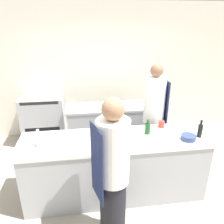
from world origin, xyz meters
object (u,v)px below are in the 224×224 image
(bottle_vinegar, at_px, (39,139))
(bowl_prep_small, at_px, (116,137))
(chef_at_prep_near, at_px, (113,174))
(bottle_olive_oil, at_px, (148,128))
(bowl_wooden_salad, at_px, (188,137))
(cup, at_px, (161,124))
(bottle_wine, at_px, (200,130))
(bowl_mixing_large, at_px, (169,133))
(oven_range, at_px, (44,119))
(chef_at_stove, at_px, (153,118))
(bowl_ceramic_blue, at_px, (136,138))

(bottle_vinegar, distance_m, bowl_prep_small, 1.00)
(chef_at_prep_near, relative_size, bottle_olive_oil, 7.86)
(bowl_wooden_salad, relative_size, cup, 2.00)
(bottle_wine, distance_m, bowl_prep_small, 1.15)
(bottle_olive_oil, xyz_separation_m, bowl_prep_small, (-0.47, -0.10, -0.04))
(bottle_wine, height_order, bowl_prep_small, bottle_wine)
(bottle_olive_oil, bearing_deg, bottle_vinegar, -174.69)
(bowl_mixing_large, height_order, bowl_wooden_salad, bowl_mixing_large)
(bottle_wine, relative_size, bowl_prep_small, 0.99)
(oven_range, bearing_deg, bowl_mixing_large, -42.21)
(bottle_vinegar, relative_size, cup, 2.37)
(oven_range, height_order, bottle_vinegar, bottle_vinegar)
(oven_range, distance_m, chef_at_stove, 2.32)
(oven_range, height_order, cup, cup)
(bottle_wine, bearing_deg, chef_at_stove, 118.87)
(bottle_vinegar, bearing_deg, cup, 10.30)
(bowl_mixing_large, xyz_separation_m, bowl_ceramic_blue, (-0.48, -0.04, -0.01))
(chef_at_stove, xyz_separation_m, cup, (-0.00, -0.38, 0.06))
(bowl_wooden_salad, bearing_deg, bowl_ceramic_blue, 173.17)
(oven_range, xyz_separation_m, bowl_mixing_large, (1.99, -1.81, 0.46))
(bowl_mixing_large, xyz_separation_m, cup, (-0.01, 0.30, 0.01))
(bottle_wine, distance_m, bowl_wooden_salad, 0.20)
(chef_at_stove, height_order, bowl_ceramic_blue, chef_at_stove)
(bowl_mixing_large, distance_m, cup, 0.30)
(bowl_wooden_salad, xyz_separation_m, cup, (-0.23, 0.42, 0.02))
(chef_at_prep_near, relative_size, bottle_wine, 6.98)
(oven_range, relative_size, bottle_olive_oil, 4.55)
(bowl_prep_small, height_order, cup, cup)
(chef_at_stove, distance_m, bowl_prep_small, 0.99)
(bottle_wine, bearing_deg, oven_range, 141.93)
(chef_at_stove, height_order, bowl_wooden_salad, chef_at_stove)
(bottle_olive_oil, xyz_separation_m, cup, (0.27, 0.18, -0.04))
(chef_at_stove, height_order, bowl_mixing_large, chef_at_stove)
(bowl_mixing_large, height_order, cup, cup)
(cup, bearing_deg, bowl_mixing_large, -88.42)
(bowl_prep_small, bearing_deg, chef_at_stove, 41.96)
(bowl_wooden_salad, bearing_deg, bottle_wine, 16.46)
(bowl_mixing_large, height_order, bowl_ceramic_blue, bowl_mixing_large)
(bowl_ceramic_blue, distance_m, bowl_wooden_salad, 0.71)
(oven_range, xyz_separation_m, chef_at_prep_near, (1.11, -2.46, 0.37))
(bowl_wooden_salad, bearing_deg, oven_range, 138.85)
(bowl_mixing_large, bearing_deg, bottle_vinegar, -179.37)
(bottle_olive_oil, bearing_deg, bottle_wine, -15.24)
(bowl_prep_small, xyz_separation_m, bowl_ceramic_blue, (0.26, -0.05, -0.01))
(bottle_olive_oil, xyz_separation_m, bowl_mixing_large, (0.28, -0.12, -0.04))
(bowl_ceramic_blue, bearing_deg, chef_at_prep_near, -123.04)
(bowl_mixing_large, bearing_deg, bottle_wine, -9.77)
(chef_at_stove, height_order, bottle_vinegar, chef_at_stove)
(bottle_wine, height_order, bowl_wooden_salad, bottle_wine)
(bowl_mixing_large, distance_m, bowl_prep_small, 0.74)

